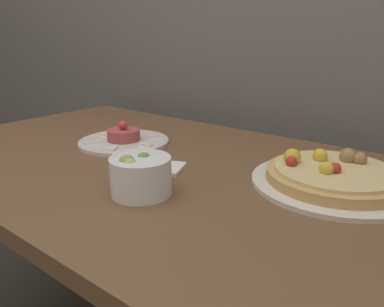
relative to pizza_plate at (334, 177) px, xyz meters
The scene contains 5 objects.
dining_table 0.38m from the pizza_plate, 162.67° to the right, with size 1.45×0.79×0.73m.
pizza_plate is the anchor object (origin of this frame).
tartare_plate 0.57m from the pizza_plate, behind, with size 0.25×0.25×0.07m.
small_bowl 0.39m from the pizza_plate, 135.45° to the right, with size 0.12×0.12×0.08m.
napkin 0.39m from the pizza_plate, 156.76° to the right, with size 0.15×0.12×0.01m.
Camera 1 is at (0.56, -0.23, 1.02)m, focal length 35.00 mm.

